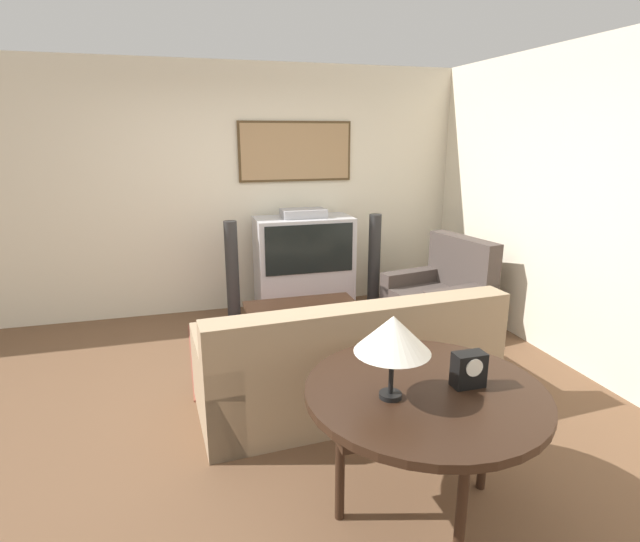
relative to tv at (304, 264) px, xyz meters
name	(u,v)px	position (x,y,z in m)	size (l,w,h in m)	color
ground_plane	(270,394)	(-0.72, -1.75, -0.56)	(12.00, 12.00, 0.00)	brown
wall_back	(233,190)	(-0.70, 0.38, 0.80)	(12.00, 0.10, 2.70)	beige
wall_right	(572,208)	(1.91, -1.75, 0.79)	(0.06, 12.00, 2.70)	beige
area_rug	(311,344)	(-0.17, -0.91, -0.55)	(2.25, 1.60, 0.01)	brown
tv	(304,264)	(0.00, 0.00, 0.00)	(1.06, 0.53, 1.17)	#B7B7BC
couch	(347,366)	(-0.19, -2.05, -0.25)	(2.18, 1.03, 0.87)	#9E8466
armchair	(440,300)	(1.25, -0.84, -0.26)	(0.97, 1.02, 0.93)	#473D38
coffee_table	(303,310)	(-0.23, -0.90, -0.21)	(1.07, 0.63, 0.38)	black
console_table	(425,399)	(-0.17, -3.19, 0.11)	(1.22, 1.22, 0.73)	black
table_lamp	(393,335)	(-0.38, -3.23, 0.50)	(0.36, 0.36, 0.42)	black
mantel_clock	(469,370)	(0.04, -3.23, 0.26)	(0.16, 0.10, 0.18)	black
speaker_tower_left	(232,275)	(-0.80, -0.09, -0.03)	(0.23, 0.23, 1.10)	black
speaker_tower_right	(374,264)	(0.80, -0.09, -0.03)	(0.23, 0.23, 1.10)	black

